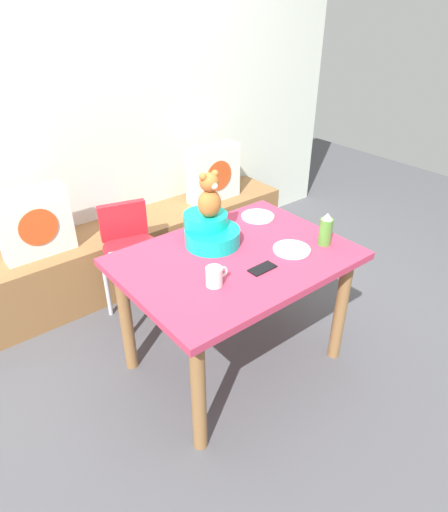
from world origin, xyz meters
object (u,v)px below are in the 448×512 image
at_px(coffee_mug, 215,276).
at_px(ketchup_bottle, 326,230).
at_px(infant_seat_teal, 210,231).
at_px(pillow_floral_left, 35,223).
at_px(teddy_bear, 209,196).
at_px(dinner_plate_far, 292,249).
at_px(highchair, 130,250).
at_px(dining_table, 236,273).
at_px(pillow_floral_right, 213,173).
at_px(book_stack, 120,222).
at_px(dinner_plate_near, 258,216).
at_px(cell_phone, 262,268).

bearing_deg(coffee_mug, ketchup_bottle, -5.10).
bearing_deg(infant_seat_teal, pillow_floral_left, 123.57).
distance_m(teddy_bear, dinner_plate_far, 0.52).
relative_size(infant_seat_teal, teddy_bear, 1.32).
bearing_deg(teddy_bear, dinner_plate_far, -49.53).
distance_m(highchair, coffee_mug, 0.93).
bearing_deg(infant_seat_teal, dining_table, -83.57).
bearing_deg(highchair, pillow_floral_right, 22.91).
bearing_deg(teddy_bear, ketchup_bottle, -39.92).
bearing_deg(coffee_mug, highchair, 89.30).
height_order(pillow_floral_right, dinner_plate_far, pillow_floral_right).
bearing_deg(pillow_floral_right, pillow_floral_left, 180.00).
bearing_deg(dining_table, infant_seat_teal, 96.43).
relative_size(pillow_floral_left, book_stack, 2.20).
bearing_deg(teddy_bear, infant_seat_teal, 90.00).
bearing_deg(dining_table, ketchup_bottle, -24.37).
bearing_deg(coffee_mug, pillow_floral_right, 52.74).
bearing_deg(pillow_floral_left, teddy_bear, -56.44).
xyz_separation_m(dining_table, dinner_plate_far, (0.27, -0.14, 0.12)).
relative_size(highchair, teddy_bear, 3.16).
distance_m(pillow_floral_left, teddy_bear, 1.21).
height_order(teddy_bear, dinner_plate_near, teddy_bear).
height_order(pillow_floral_left, book_stack, pillow_floral_left).
height_order(pillow_floral_left, coffee_mug, pillow_floral_left).
distance_m(book_stack, teddy_bear, 1.12).
relative_size(book_stack, teddy_bear, 0.80).
height_order(dining_table, teddy_bear, teddy_bear).
relative_size(teddy_bear, coffee_mug, 2.08).
relative_size(book_stack, dinner_plate_near, 1.00).
distance_m(pillow_floral_left, cell_phone, 1.51).
bearing_deg(coffee_mug, cell_phone, -8.50).
relative_size(infant_seat_teal, ketchup_bottle, 1.78).
xyz_separation_m(ketchup_bottle, dinner_plate_near, (-0.06, 0.47, -0.08)).
bearing_deg(cell_phone, ketchup_bottle, -94.13).
bearing_deg(ketchup_bottle, infant_seat_teal, 140.04).
bearing_deg(dinner_plate_far, dining_table, 151.49).
xyz_separation_m(book_stack, ketchup_bottle, (0.54, -1.39, 0.33)).
height_order(coffee_mug, cell_phone, coffee_mug).
distance_m(book_stack, infant_seat_teal, 1.04).
bearing_deg(dinner_plate_near, ketchup_bottle, -82.90).
bearing_deg(dining_table, dinner_plate_near, 33.74).
relative_size(ketchup_bottle, coffee_mug, 1.54).
bearing_deg(teddy_bear, cell_phone, -84.01).
xyz_separation_m(coffee_mug, cell_phone, (0.27, -0.04, -0.04)).
distance_m(pillow_floral_right, infant_seat_teal, 1.24).
height_order(pillow_floral_right, dinner_plate_near, pillow_floral_right).
bearing_deg(coffee_mug, dinner_plate_far, -0.14).
bearing_deg(ketchup_bottle, coffee_mug, 174.90).
height_order(book_stack, dinner_plate_near, dinner_plate_near).
bearing_deg(pillow_floral_right, dining_table, -122.58).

